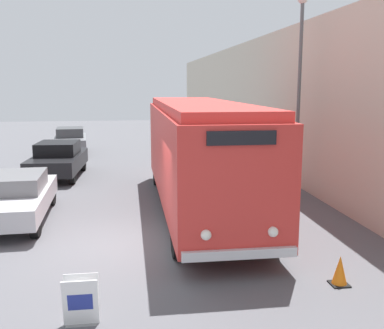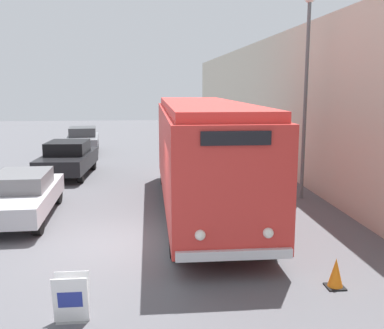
{
  "view_description": "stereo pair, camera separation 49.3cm",
  "coord_description": "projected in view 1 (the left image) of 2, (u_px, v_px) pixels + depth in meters",
  "views": [
    {
      "loc": [
        0.32,
        -10.86,
        3.97
      ],
      "look_at": [
        1.88,
        0.24,
        1.97
      ],
      "focal_mm": 42.0,
      "sensor_mm": 36.0,
      "label": 1
    },
    {
      "loc": [
        0.81,
        -10.92,
        3.97
      ],
      "look_at": [
        1.88,
        0.24,
        1.97
      ],
      "focal_mm": 42.0,
      "sensor_mm": 36.0,
      "label": 2
    }
  ],
  "objects": [
    {
      "name": "traffic_cone",
      "position": [
        340.0,
        271.0,
        8.97
      ],
      "size": [
        0.36,
        0.36,
        0.61
      ],
      "color": "black",
      "rests_on": "ground_plane"
    },
    {
      "name": "building_wall_right",
      "position": [
        270.0,
        102.0,
        21.4
      ],
      "size": [
        0.3,
        60.0,
        6.31
      ],
      "color": "beige",
      "rests_on": "ground_plane"
    },
    {
      "name": "parked_car_far",
      "position": [
        70.0,
        140.0,
        25.95
      ],
      "size": [
        2.15,
        4.35,
        1.51
      ],
      "rotation": [
        0.0,
        0.0,
        0.1
      ],
      "color": "black",
      "rests_on": "ground_plane"
    },
    {
      "name": "parked_car_mid",
      "position": [
        58.0,
        159.0,
        19.42
      ],
      "size": [
        2.16,
        4.42,
        1.52
      ],
      "rotation": [
        0.0,
        0.0,
        -0.05
      ],
      "color": "black",
      "rests_on": "ground_plane"
    },
    {
      "name": "ground_plane",
      "position": [
        119.0,
        245.0,
        11.24
      ],
      "size": [
        80.0,
        80.0,
        0.0
      ],
      "primitive_type": "plane",
      "color": "#56565B"
    },
    {
      "name": "streetlamp",
      "position": [
        300.0,
        70.0,
        15.32
      ],
      "size": [
        0.36,
        0.36,
        6.98
      ],
      "color": "#595E60",
      "rests_on": "ground_plane"
    },
    {
      "name": "vintage_bus",
      "position": [
        199.0,
        151.0,
        14.05
      ],
      "size": [
        2.52,
        10.71,
        3.44
      ],
      "color": "black",
      "rests_on": "ground_plane"
    },
    {
      "name": "parked_car_near",
      "position": [
        17.0,
        197.0,
        13.18
      ],
      "size": [
        1.94,
        4.7,
        1.38
      ],
      "rotation": [
        0.0,
        0.0,
        0.04
      ],
      "color": "black",
      "rests_on": "ground_plane"
    },
    {
      "name": "sign_board",
      "position": [
        81.0,
        302.0,
        7.46
      ],
      "size": [
        0.58,
        0.32,
        0.84
      ],
      "color": "gray",
      "rests_on": "ground_plane"
    }
  ]
}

